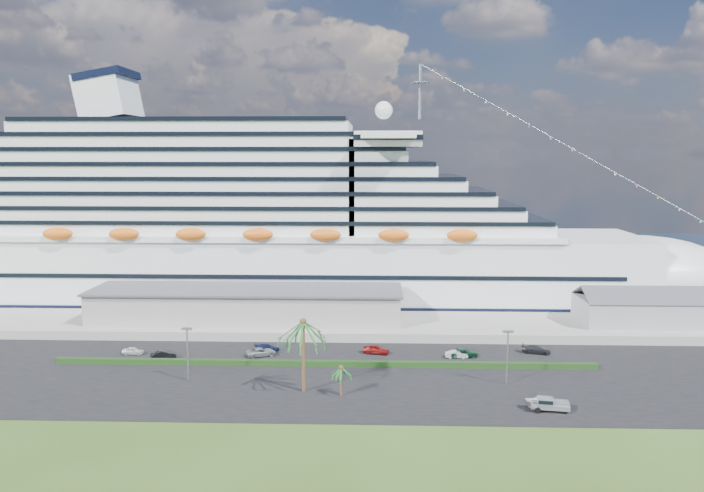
{
  "coord_description": "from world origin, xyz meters",
  "views": [
    {
      "loc": [
        0.34,
        -91.5,
        34.22
      ],
      "look_at": [
        -3.89,
        30.0,
        17.95
      ],
      "focal_mm": 35.0,
      "sensor_mm": 36.0,
      "label": 1
    }
  ],
  "objects_px": {
    "pickup_truck": "(549,404)",
    "parked_car_3": "(267,347)",
    "cruise_ship": "(280,231)",
    "boat_trailer": "(543,401)"
  },
  "relations": [
    {
      "from": "pickup_truck",
      "to": "boat_trailer",
      "type": "distance_m",
      "value": 0.97
    },
    {
      "from": "cruise_ship",
      "to": "parked_car_3",
      "type": "relative_size",
      "value": 44.0
    },
    {
      "from": "parked_car_3",
      "to": "pickup_truck",
      "type": "xyz_separation_m",
      "value": [
        42.25,
        -26.86,
        0.36
      ]
    },
    {
      "from": "parked_car_3",
      "to": "pickup_truck",
      "type": "bearing_deg",
      "value": -120.38
    },
    {
      "from": "pickup_truck",
      "to": "parked_car_3",
      "type": "bearing_deg",
      "value": 147.55
    },
    {
      "from": "cruise_ship",
      "to": "parked_car_3",
      "type": "bearing_deg",
      "value": -85.75
    },
    {
      "from": "parked_car_3",
      "to": "pickup_truck",
      "type": "height_order",
      "value": "pickup_truck"
    },
    {
      "from": "pickup_truck",
      "to": "boat_trailer",
      "type": "xyz_separation_m",
      "value": [
        -0.59,
        0.77,
        0.05
      ]
    },
    {
      "from": "parked_car_3",
      "to": "boat_trailer",
      "type": "height_order",
      "value": "boat_trailer"
    },
    {
      "from": "parked_car_3",
      "to": "boat_trailer",
      "type": "bearing_deg",
      "value": -119.99
    }
  ]
}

